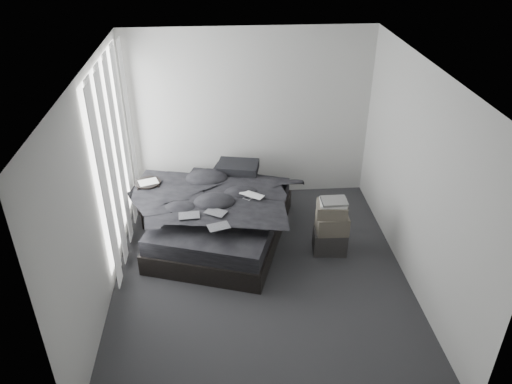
{
  "coord_description": "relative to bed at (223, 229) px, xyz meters",
  "views": [
    {
      "loc": [
        -0.43,
        -4.83,
        4.06
      ],
      "look_at": [
        0.0,
        0.8,
        0.75
      ],
      "focal_mm": 35.0,
      "sensor_mm": 36.0,
      "label": 1
    }
  ],
  "objects": [
    {
      "name": "ceiling",
      "position": [
        0.46,
        -0.87,
        2.46
      ],
      "size": [
        3.6,
        4.2,
        0.01
      ],
      "primitive_type": "cube",
      "color": "white",
      "rests_on": "ground"
    },
    {
      "name": "floor_books",
      "position": [
        -0.57,
        -0.32,
        -0.06
      ],
      "size": [
        0.21,
        0.25,
        0.15
      ],
      "primitive_type": "cube",
      "rotation": [
        0.0,
        0.0,
        -0.28
      ],
      "color": "black",
      "rests_on": "floor"
    },
    {
      "name": "box_lower",
      "position": [
        1.42,
        -0.41,
        0.02
      ],
      "size": [
        0.46,
        0.38,
        0.32
      ],
      "primitive_type": "cube",
      "rotation": [
        0.0,
        0.0,
        -0.1
      ],
      "color": "black",
      "rests_on": "floor"
    },
    {
      "name": "pillow_upper",
      "position": [
        0.26,
        0.74,
        0.57
      ],
      "size": [
        0.65,
        0.51,
        0.13
      ],
      "primitive_type": "cube",
      "rotation": [
        0.0,
        0.0,
        -0.21
      ],
      "color": "black",
      "rests_on": "pillow_lower"
    },
    {
      "name": "papers",
      "position": [
        -1.01,
        0.44,
        0.54
      ],
      "size": [
        0.31,
        0.27,
        0.01
      ],
      "primitive_type": "cube",
      "rotation": [
        0.0,
        0.0,
        0.34
      ],
      "color": "white",
      "rests_on": "side_stand"
    },
    {
      "name": "pillow_lower",
      "position": [
        0.2,
        0.78,
        0.43
      ],
      "size": [
        0.72,
        0.59,
        0.14
      ],
      "primitive_type": "cube",
      "rotation": [
        0.0,
        0.0,
        -0.31
      ],
      "color": "black",
      "rests_on": "mattress"
    },
    {
      "name": "wall_left",
      "position": [
        -1.34,
        -0.87,
        1.16
      ],
      "size": [
        0.01,
        4.2,
        2.6
      ],
      "primitive_type": "cube",
      "color": "beige",
      "rests_on": "ground"
    },
    {
      "name": "floor",
      "position": [
        0.46,
        -0.87,
        -0.14
      ],
      "size": [
        3.6,
        4.2,
        0.01
      ],
      "primitive_type": "cube",
      "color": "#2B2A2D",
      "rests_on": "ground"
    },
    {
      "name": "art_book_white",
      "position": [
        1.42,
        -0.41,
        0.61
      ],
      "size": [
        0.35,
        0.29,
        0.03
      ],
      "primitive_type": "cube",
      "rotation": [
        0.0,
        0.0,
        -0.1
      ],
      "color": "silver",
      "rests_on": "box_upper"
    },
    {
      "name": "wall_front",
      "position": [
        0.46,
        -2.97,
        1.16
      ],
      "size": [
        3.6,
        0.01,
        2.6
      ],
      "primitive_type": "cube",
      "color": "beige",
      "rests_on": "ground"
    },
    {
      "name": "art_book_snake",
      "position": [
        1.42,
        -0.42,
        0.64
      ],
      "size": [
        0.32,
        0.25,
        0.03
      ],
      "primitive_type": "cube",
      "rotation": [
        0.0,
        0.0,
        0.0
      ],
      "color": "silver",
      "rests_on": "art_book_white"
    },
    {
      "name": "mattress",
      "position": [
        0.0,
        0.0,
        0.25
      ],
      "size": [
        2.04,
        2.36,
        0.22
      ],
      "primitive_type": "cube",
      "rotation": [
        0.0,
        0.0,
        -0.31
      ],
      "color": "black",
      "rests_on": "bed"
    },
    {
      "name": "wall_right",
      "position": [
        2.26,
        -0.87,
        1.16
      ],
      "size": [
        0.01,
        4.2,
        2.6
      ],
      "primitive_type": "cube",
      "color": "beige",
      "rests_on": "ground"
    },
    {
      "name": "wall_back",
      "position": [
        0.46,
        1.23,
        1.16
      ],
      "size": [
        3.6,
        0.01,
        2.6
      ],
      "primitive_type": "cube",
      "color": "beige",
      "rests_on": "ground"
    },
    {
      "name": "comic_c",
      "position": [
        -0.04,
        -0.72,
        0.62
      ],
      "size": [
        0.3,
        0.24,
        0.01
      ],
      "primitive_type": "cube",
      "rotation": [
        0.0,
        0.0,
        0.3
      ],
      "color": "black",
      "rests_on": "duvet"
    },
    {
      "name": "comic_b",
      "position": [
        -0.07,
        -0.4,
        0.61
      ],
      "size": [
        0.31,
        0.28,
        0.01
      ],
      "primitive_type": "cube",
      "rotation": [
        0.0,
        0.0,
        -0.52
      ],
      "color": "black",
      "rests_on": "duvet"
    },
    {
      "name": "bed",
      "position": [
        0.0,
        0.0,
        0.0
      ],
      "size": [
        2.11,
        2.44,
        0.28
      ],
      "primitive_type": "cube",
      "rotation": [
        0.0,
        0.0,
        -0.31
      ],
      "color": "black",
      "rests_on": "floor"
    },
    {
      "name": "box_upper",
      "position": [
        1.41,
        -0.41,
        0.51
      ],
      "size": [
        0.43,
        0.36,
        0.17
      ],
      "primitive_type": "cube",
      "rotation": [
        0.0,
        0.0,
        -0.15
      ],
      "color": "#544D42",
      "rests_on": "box_mid"
    },
    {
      "name": "side_stand",
      "position": [
        -1.02,
        0.44,
        0.2
      ],
      "size": [
        0.42,
        0.42,
        0.67
      ],
      "primitive_type": "cylinder",
      "rotation": [
        0.0,
        0.0,
        0.17
      ],
      "color": "black",
      "rests_on": "floor"
    },
    {
      "name": "duvet",
      "position": [
        -0.02,
        -0.05,
        0.48
      ],
      "size": [
        1.98,
        2.14,
        0.24
      ],
      "primitive_type": "imported",
      "rotation": [
        0.0,
        0.0,
        -0.31
      ],
      "color": "black",
      "rests_on": "mattress"
    },
    {
      "name": "laptop",
      "position": [
        0.38,
        -0.07,
        0.61
      ],
      "size": [
        0.39,
        0.36,
        0.03
      ],
      "primitive_type": "imported",
      "rotation": [
        0.0,
        0.0,
        -0.62
      ],
      "color": "silver",
      "rests_on": "duvet"
    },
    {
      "name": "window_left",
      "position": [
        -1.32,
        0.03,
        1.21
      ],
      "size": [
        0.02,
        2.0,
        2.3
      ],
      "primitive_type": "cube",
      "color": "white",
      "rests_on": "wall_left"
    },
    {
      "name": "box_mid",
      "position": [
        1.42,
        -0.42,
        0.3
      ],
      "size": [
        0.41,
        0.33,
        0.24
      ],
      "primitive_type": "cube",
      "rotation": [
        0.0,
        0.0,
        -0.03
      ],
      "color": "#544D42",
      "rests_on": "box_lower"
    },
    {
      "name": "curtain_left",
      "position": [
        -1.27,
        0.03,
        1.14
      ],
      "size": [
        0.06,
        2.12,
        2.48
      ],
      "primitive_type": "cube",
      "color": "white",
      "rests_on": "wall_left"
    },
    {
      "name": "comic_a",
      "position": [
        -0.41,
        -0.45,
        0.6
      ],
      "size": [
        0.27,
        0.19,
        0.01
      ],
      "primitive_type": "cube",
      "rotation": [
        0.0,
        0.0,
        0.07
      ],
      "color": "black",
      "rests_on": "duvet"
    }
  ]
}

